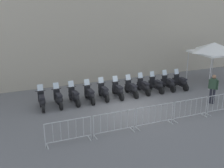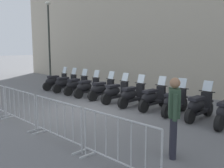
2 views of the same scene
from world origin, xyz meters
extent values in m
plane|color=slate|center=(0.00, 0.00, 0.00)|extent=(120.00, 120.00, 0.00)
cylinder|color=black|center=(-4.55, 2.63, 0.24)|extent=(0.17, 0.49, 0.48)
cylinder|color=black|center=(-4.63, 1.39, 0.24)|extent=(0.17, 0.49, 0.48)
cube|color=black|center=(-4.59, 2.01, 0.28)|extent=(0.34, 0.88, 0.10)
ellipsoid|color=black|center=(-4.61, 1.73, 0.52)|extent=(0.42, 0.86, 0.40)
cube|color=black|center=(-4.61, 1.77, 0.74)|extent=(0.32, 0.62, 0.10)
cube|color=black|center=(-4.56, 2.45, 0.55)|extent=(0.35, 0.16, 0.60)
cylinder|color=black|center=(-4.56, 2.45, 0.88)|extent=(0.56, 0.07, 0.04)
cube|color=silver|center=(-4.56, 2.50, 1.06)|extent=(0.33, 0.16, 0.35)
cube|color=black|center=(-4.55, 2.63, 0.51)|extent=(0.22, 0.33, 0.06)
cylinder|color=black|center=(-3.67, 2.63, 0.24)|extent=(0.14, 0.48, 0.48)
cylinder|color=black|center=(-3.67, 1.39, 0.24)|extent=(0.14, 0.48, 0.48)
cube|color=black|center=(-3.67, 2.01, 0.28)|extent=(0.28, 0.87, 0.10)
ellipsoid|color=black|center=(-3.67, 1.73, 0.52)|extent=(0.36, 0.84, 0.40)
cube|color=black|center=(-3.67, 1.76, 0.74)|extent=(0.28, 0.60, 0.10)
cube|color=black|center=(-3.67, 2.44, 0.55)|extent=(0.34, 0.14, 0.60)
cylinder|color=black|center=(-3.67, 2.44, 0.88)|extent=(0.56, 0.04, 0.04)
cube|color=silver|center=(-3.67, 2.49, 1.06)|extent=(0.32, 0.14, 0.35)
cube|color=black|center=(-3.67, 2.63, 0.51)|extent=(0.20, 0.32, 0.06)
cylinder|color=black|center=(-2.80, 2.64, 0.24)|extent=(0.17, 0.49, 0.48)
cylinder|color=black|center=(-2.71, 1.40, 0.24)|extent=(0.17, 0.49, 0.48)
cube|color=black|center=(-2.76, 2.02, 0.28)|extent=(0.34, 0.88, 0.10)
ellipsoid|color=black|center=(-2.74, 1.74, 0.52)|extent=(0.41, 0.86, 0.40)
cube|color=black|center=(-2.74, 1.77, 0.74)|extent=(0.32, 0.62, 0.10)
cube|color=black|center=(-2.78, 2.46, 0.55)|extent=(0.35, 0.16, 0.60)
cylinder|color=black|center=(-2.78, 2.46, 0.88)|extent=(0.56, 0.07, 0.04)
cube|color=silver|center=(-2.79, 2.50, 1.06)|extent=(0.33, 0.16, 0.35)
cube|color=black|center=(-2.80, 2.64, 0.51)|extent=(0.22, 0.33, 0.06)
cylinder|color=black|center=(-1.83, 2.60, 0.24)|extent=(0.15, 0.48, 0.48)
cylinder|color=black|center=(-1.84, 1.36, 0.24)|extent=(0.15, 0.48, 0.48)
cube|color=black|center=(-1.84, 1.98, 0.28)|extent=(0.29, 0.87, 0.10)
ellipsoid|color=black|center=(-1.84, 1.70, 0.52)|extent=(0.37, 0.84, 0.40)
cube|color=black|center=(-1.84, 1.73, 0.74)|extent=(0.29, 0.60, 0.10)
cube|color=black|center=(-1.83, 2.41, 0.55)|extent=(0.34, 0.14, 0.60)
cylinder|color=black|center=(-1.83, 2.41, 0.88)|extent=(0.56, 0.04, 0.04)
cube|color=silver|center=(-1.83, 2.46, 1.06)|extent=(0.32, 0.14, 0.35)
cube|color=black|center=(-1.83, 2.60, 0.51)|extent=(0.20, 0.32, 0.06)
cylinder|color=black|center=(-0.90, 2.68, 0.24)|extent=(0.16, 0.48, 0.48)
cylinder|color=black|center=(-0.94, 1.44, 0.24)|extent=(0.16, 0.48, 0.48)
cube|color=black|center=(-0.92, 2.06, 0.28)|extent=(0.31, 0.88, 0.10)
ellipsoid|color=black|center=(-0.93, 1.79, 0.52)|extent=(0.39, 0.85, 0.40)
cube|color=black|center=(-0.93, 1.82, 0.74)|extent=(0.30, 0.61, 0.10)
cube|color=black|center=(-0.90, 2.50, 0.55)|extent=(0.34, 0.15, 0.60)
cylinder|color=black|center=(-0.90, 2.50, 0.88)|extent=(0.56, 0.06, 0.04)
cube|color=silver|center=(-0.90, 2.55, 1.06)|extent=(0.32, 0.15, 0.35)
cube|color=black|center=(-0.90, 2.68, 0.51)|extent=(0.21, 0.33, 0.06)
cylinder|color=black|center=(0.03, 2.62, 0.24)|extent=(0.16, 0.49, 0.48)
cylinder|color=black|center=(-0.03, 1.38, 0.24)|extent=(0.16, 0.49, 0.48)
cube|color=black|center=(0.00, 2.00, 0.28)|extent=(0.32, 0.88, 0.10)
ellipsoid|color=black|center=(-0.01, 1.72, 0.52)|extent=(0.40, 0.85, 0.40)
cube|color=black|center=(-0.01, 1.75, 0.74)|extent=(0.31, 0.61, 0.10)
cube|color=black|center=(0.02, 2.44, 0.55)|extent=(0.35, 0.15, 0.60)
cylinder|color=black|center=(0.02, 2.44, 0.88)|extent=(0.56, 0.06, 0.04)
cube|color=silver|center=(0.02, 2.48, 1.06)|extent=(0.33, 0.15, 0.35)
cube|color=black|center=(0.03, 2.62, 0.51)|extent=(0.21, 0.33, 0.06)
cylinder|color=black|center=(0.91, 2.61, 0.24)|extent=(0.14, 0.48, 0.48)
cylinder|color=black|center=(0.92, 1.37, 0.24)|extent=(0.14, 0.48, 0.48)
cube|color=black|center=(0.92, 1.99, 0.28)|extent=(0.29, 0.87, 0.10)
ellipsoid|color=black|center=(0.92, 1.71, 0.52)|extent=(0.37, 0.84, 0.40)
cube|color=black|center=(0.92, 1.74, 0.74)|extent=(0.29, 0.60, 0.10)
cube|color=black|center=(0.91, 2.42, 0.55)|extent=(0.34, 0.14, 0.60)
cylinder|color=black|center=(0.91, 2.42, 0.88)|extent=(0.56, 0.04, 0.04)
cube|color=silver|center=(0.91, 2.47, 1.06)|extent=(0.32, 0.14, 0.35)
cube|color=black|center=(0.91, 2.61, 0.51)|extent=(0.20, 0.32, 0.06)
cylinder|color=black|center=(1.85, 2.72, 0.24)|extent=(0.15, 0.48, 0.48)
cylinder|color=black|center=(1.82, 1.48, 0.24)|extent=(0.15, 0.48, 0.48)
cube|color=black|center=(1.84, 2.10, 0.28)|extent=(0.29, 0.87, 0.10)
ellipsoid|color=black|center=(1.83, 1.82, 0.52)|extent=(0.37, 0.85, 0.40)
cube|color=black|center=(1.83, 1.85, 0.74)|extent=(0.29, 0.60, 0.10)
cube|color=black|center=(1.84, 2.54, 0.55)|extent=(0.34, 0.15, 0.60)
cylinder|color=black|center=(1.84, 2.54, 0.88)|extent=(0.56, 0.05, 0.04)
cube|color=silver|center=(1.84, 2.59, 1.06)|extent=(0.32, 0.15, 0.35)
cube|color=black|center=(1.85, 2.72, 0.51)|extent=(0.21, 0.32, 0.06)
cylinder|color=black|center=(2.71, 2.69, 0.24)|extent=(0.17, 0.49, 0.48)
cylinder|color=black|center=(2.80, 1.45, 0.24)|extent=(0.17, 0.49, 0.48)
cube|color=black|center=(2.75, 2.07, 0.28)|extent=(0.34, 0.89, 0.10)
ellipsoid|color=black|center=(2.77, 1.79, 0.52)|extent=(0.42, 0.86, 0.40)
cube|color=black|center=(2.77, 1.82, 0.74)|extent=(0.32, 0.62, 0.10)
cube|color=black|center=(2.72, 2.50, 0.55)|extent=(0.35, 0.16, 0.60)
cylinder|color=black|center=(2.72, 2.50, 0.88)|extent=(0.56, 0.07, 0.04)
cube|color=silver|center=(2.72, 2.55, 1.06)|extent=(0.33, 0.16, 0.35)
cube|color=black|center=(2.71, 2.69, 0.51)|extent=(0.22, 0.33, 0.06)
cylinder|color=black|center=(3.68, 2.68, 0.24)|extent=(0.14, 0.48, 0.48)
cylinder|color=black|center=(3.67, 1.44, 0.24)|extent=(0.14, 0.48, 0.48)
cube|color=black|center=(3.67, 2.06, 0.28)|extent=(0.29, 0.87, 0.10)
ellipsoid|color=black|center=(3.67, 1.78, 0.52)|extent=(0.37, 0.84, 0.40)
cube|color=black|center=(3.67, 1.81, 0.74)|extent=(0.29, 0.60, 0.10)
cube|color=black|center=(3.68, 2.49, 0.55)|extent=(0.34, 0.14, 0.60)
cylinder|color=black|center=(3.68, 2.49, 0.88)|extent=(0.56, 0.04, 0.04)
cube|color=silver|center=(3.68, 2.54, 1.06)|extent=(0.32, 0.14, 0.35)
cube|color=black|center=(3.68, 2.68, 0.51)|extent=(0.20, 0.32, 0.06)
cylinder|color=black|center=(4.58, 2.60, 0.24)|extent=(0.15, 0.48, 0.48)
cylinder|color=black|center=(4.60, 1.36, 0.24)|extent=(0.15, 0.48, 0.48)
cube|color=black|center=(4.59, 1.98, 0.28)|extent=(0.29, 0.87, 0.10)
ellipsoid|color=black|center=(4.59, 1.70, 0.52)|extent=(0.37, 0.85, 0.40)
cube|color=black|center=(4.59, 1.73, 0.74)|extent=(0.29, 0.60, 0.10)
cube|color=black|center=(4.58, 2.42, 0.55)|extent=(0.34, 0.15, 0.60)
cylinder|color=black|center=(4.58, 2.42, 0.88)|extent=(0.56, 0.04, 0.04)
cube|color=silver|center=(4.58, 2.46, 1.06)|extent=(0.32, 0.14, 0.35)
cube|color=black|center=(4.58, 2.60, 0.51)|extent=(0.20, 0.32, 0.06)
cube|color=#B2B5B7|center=(-5.07, -2.31, 0.02)|extent=(0.04, 0.44, 0.04)
cube|color=#B2B5B7|center=(-3.27, -2.31, 0.02)|extent=(0.04, 0.44, 0.04)
cylinder|color=#B2B5B7|center=(-5.15, -2.31, 0.53)|extent=(0.04, 0.04, 1.05)
cylinder|color=#B2B5B7|center=(-3.19, -2.31, 0.53)|extent=(0.04, 0.04, 1.05)
cylinder|color=#B2B5B7|center=(-4.17, -2.31, 1.05)|extent=(1.97, 0.04, 0.04)
cylinder|color=#B2B5B7|center=(-4.17, -2.31, 0.18)|extent=(1.97, 0.04, 0.04)
cylinder|color=#B2B5B7|center=(-4.83, -2.31, 0.61)|extent=(0.02, 0.02, 0.87)
cylinder|color=#B2B5B7|center=(-4.50, -2.31, 0.61)|extent=(0.02, 0.02, 0.87)
cylinder|color=#B2B5B7|center=(-4.17, -2.31, 0.61)|extent=(0.02, 0.02, 0.87)
cylinder|color=#B2B5B7|center=(-3.84, -2.31, 0.61)|extent=(0.02, 0.02, 0.87)
cylinder|color=#B2B5B7|center=(-3.52, -2.31, 0.61)|extent=(0.02, 0.02, 0.87)
cube|color=#B2B5B7|center=(-2.99, -2.31, 0.02)|extent=(0.04, 0.44, 0.04)
cube|color=#B2B5B7|center=(-1.18, -2.31, 0.02)|extent=(0.04, 0.44, 0.04)
cylinder|color=#B2B5B7|center=(-3.07, -2.31, 0.53)|extent=(0.04, 0.04, 1.05)
cylinder|color=#B2B5B7|center=(-1.10, -2.31, 0.53)|extent=(0.04, 0.04, 1.05)
cylinder|color=#B2B5B7|center=(-2.08, -2.31, 1.05)|extent=(1.97, 0.04, 0.04)
cylinder|color=#B2B5B7|center=(-2.08, -2.31, 0.18)|extent=(1.97, 0.04, 0.04)
cylinder|color=#B2B5B7|center=(-2.74, -2.31, 0.61)|extent=(0.02, 0.02, 0.87)
cylinder|color=#B2B5B7|center=(-2.41, -2.31, 0.61)|extent=(0.02, 0.02, 0.87)
cylinder|color=#B2B5B7|center=(-2.08, -2.31, 0.61)|extent=(0.02, 0.02, 0.87)
cylinder|color=#B2B5B7|center=(-1.76, -2.31, 0.61)|extent=(0.02, 0.02, 0.87)
cylinder|color=#B2B5B7|center=(-1.43, -2.31, 0.61)|extent=(0.02, 0.02, 0.87)
cube|color=#B2B5B7|center=(-0.90, -2.31, 0.02)|extent=(0.04, 0.44, 0.04)
cube|color=#B2B5B7|center=(0.91, -2.31, 0.02)|extent=(0.04, 0.44, 0.04)
cylinder|color=#B2B5B7|center=(-0.98, -2.31, 0.53)|extent=(0.04, 0.04, 1.05)
cylinder|color=#B2B5B7|center=(0.98, -2.31, 0.53)|extent=(0.04, 0.04, 1.05)
cylinder|color=#B2B5B7|center=(0.00, -2.31, 1.05)|extent=(1.97, 0.04, 0.04)
cylinder|color=#B2B5B7|center=(0.00, -2.31, 0.18)|extent=(1.97, 0.04, 0.04)
cylinder|color=#B2B5B7|center=(-0.65, -2.31, 0.61)|extent=(0.02, 0.02, 0.87)
cylinder|color=#B2B5B7|center=(-0.33, -2.31, 0.61)|extent=(0.02, 0.02, 0.87)
cylinder|color=#B2B5B7|center=(0.00, -2.31, 0.61)|extent=(0.02, 0.02, 0.87)
cylinder|color=#B2B5B7|center=(0.33, -2.31, 0.61)|extent=(0.02, 0.02, 0.87)
cylinder|color=#B2B5B7|center=(0.66, -2.31, 0.61)|extent=(0.02, 0.02, 0.87)
cube|color=#B2B5B7|center=(1.18, -2.31, 0.02)|extent=(0.04, 0.44, 0.04)
cube|color=#B2B5B7|center=(2.99, -2.30, 0.02)|extent=(0.04, 0.44, 0.04)
cylinder|color=#B2B5B7|center=(1.10, -2.31, 0.53)|extent=(0.04, 0.04, 1.05)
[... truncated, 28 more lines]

